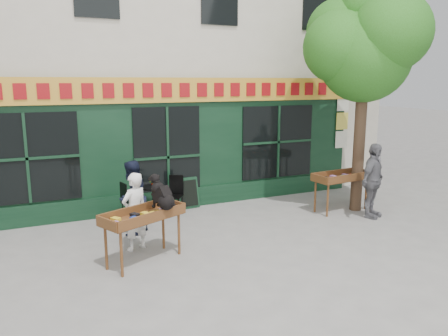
# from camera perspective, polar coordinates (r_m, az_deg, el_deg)

# --- Properties ---
(ground) EXTENTS (80.00, 80.00, 0.00)m
(ground) POSITION_cam_1_polar(r_m,az_deg,el_deg) (9.21, -2.80, -9.14)
(ground) COLOR slate
(ground) RESTS_ON ground
(building) EXTENTS (14.00, 7.26, 10.00)m
(building) POSITION_cam_1_polar(r_m,az_deg,el_deg) (14.46, -12.30, 18.03)
(building) COLOR beige
(building) RESTS_ON ground
(street_tree) EXTENTS (3.05, 2.90, 5.60)m
(street_tree) POSITION_cam_1_polar(r_m,az_deg,el_deg) (11.30, 17.92, 15.30)
(street_tree) COLOR #382619
(street_tree) RESTS_ON ground
(book_cart_center) EXTENTS (1.62, 1.18, 0.99)m
(book_cart_center) POSITION_cam_1_polar(r_m,az_deg,el_deg) (7.93, -10.51, -6.44)
(book_cart_center) COLOR brown
(book_cart_center) RESTS_ON ground
(dog) EXTENTS (0.56, 0.69, 0.60)m
(dog) POSITION_cam_1_polar(r_m,az_deg,el_deg) (7.85, -8.06, -3.01)
(dog) COLOR black
(dog) RESTS_ON book_cart_center
(woman) EXTENTS (0.66, 0.56, 1.52)m
(woman) POSITION_cam_1_polar(r_m,az_deg,el_deg) (8.56, -11.57, -5.60)
(woman) COLOR white
(woman) RESTS_ON ground
(book_cart_right) EXTENTS (1.55, 0.76, 0.99)m
(book_cart_right) POSITION_cam_1_polar(r_m,az_deg,el_deg) (11.27, 15.12, -1.36)
(book_cart_right) COLOR brown
(book_cart_right) RESTS_ON ground
(man_right) EXTENTS (1.14, 0.85, 1.79)m
(man_right) POSITION_cam_1_polar(r_m,az_deg,el_deg) (10.91, 18.86, -1.60)
(man_right) COLOR #5E5D63
(man_right) RESTS_ON ground
(bistro_table) EXTENTS (0.60, 0.60, 0.76)m
(bistro_table) POSITION_cam_1_polar(r_m,az_deg,el_deg) (10.51, -9.26, -3.58)
(bistro_table) COLOR black
(bistro_table) RESTS_ON ground
(bistro_chair_left) EXTENTS (0.42, 0.42, 0.95)m
(bistro_chair_left) POSITION_cam_1_polar(r_m,az_deg,el_deg) (10.25, -12.53, -4.00)
(bistro_chair_left) COLOR black
(bistro_chair_left) RESTS_ON ground
(bistro_chair_right) EXTENTS (0.50, 0.51, 0.95)m
(bistro_chair_right) POSITION_cam_1_polar(r_m,az_deg,el_deg) (10.78, -6.35, -3.04)
(bistro_chair_right) COLOR black
(bistro_chair_right) RESTS_ON ground
(potted_plant) EXTENTS (0.17, 0.15, 0.27)m
(potted_plant) POSITION_cam_1_polar(r_m,az_deg,el_deg) (10.42, -9.32, -1.69)
(potted_plant) COLOR gray
(potted_plant) RESTS_ON bistro_table
(man_left) EXTENTS (0.97, 0.97, 1.59)m
(man_left) POSITION_cam_1_polar(r_m,az_deg,el_deg) (9.44, -11.95, -3.82)
(man_left) COLOR black
(man_left) RESTS_ON ground
(chalkboard) EXTENTS (0.57, 0.24, 0.79)m
(chalkboard) POSITION_cam_1_polar(r_m,az_deg,el_deg) (11.21, -4.64, -3.28)
(chalkboard) COLOR black
(chalkboard) RESTS_ON ground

